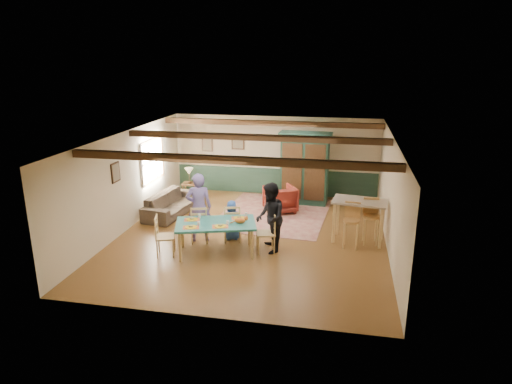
% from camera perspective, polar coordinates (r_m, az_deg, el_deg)
% --- Properties ---
extents(floor, '(8.00, 8.00, 0.00)m').
position_cam_1_polar(floor, '(12.28, -0.54, -5.56)').
color(floor, brown).
rests_on(floor, ground).
extents(wall_back, '(7.00, 0.02, 2.70)m').
position_cam_1_polar(wall_back, '(15.65, 2.42, 4.54)').
color(wall_back, beige).
rests_on(wall_back, floor).
extents(wall_left, '(0.02, 8.00, 2.70)m').
position_cam_1_polar(wall_left, '(12.98, -15.88, 1.32)').
color(wall_left, beige).
rests_on(wall_left, floor).
extents(wall_right, '(0.02, 8.00, 2.70)m').
position_cam_1_polar(wall_right, '(11.66, 16.53, -0.46)').
color(wall_right, beige).
rests_on(wall_right, floor).
extents(ceiling, '(7.00, 8.00, 0.02)m').
position_cam_1_polar(ceiling, '(11.52, -0.58, 6.95)').
color(ceiling, silver).
rests_on(ceiling, wall_back).
extents(wainscot_back, '(6.95, 0.03, 0.90)m').
position_cam_1_polar(wainscot_back, '(15.85, 2.37, 1.34)').
color(wainscot_back, '#1D3629').
rests_on(wainscot_back, floor).
extents(ceiling_beam_front, '(6.95, 0.16, 0.16)m').
position_cam_1_polar(ceiling_beam_front, '(9.34, -3.45, 4.02)').
color(ceiling_beam_front, black).
rests_on(ceiling_beam_front, ceiling).
extents(ceiling_beam_mid, '(6.95, 0.16, 0.16)m').
position_cam_1_polar(ceiling_beam_mid, '(11.93, -0.19, 6.85)').
color(ceiling_beam_mid, black).
rests_on(ceiling_beam_mid, ceiling).
extents(ceiling_beam_back, '(6.95, 0.16, 0.16)m').
position_cam_1_polar(ceiling_beam_back, '(14.45, 1.86, 8.60)').
color(ceiling_beam_back, black).
rests_on(ceiling_beam_back, ceiling).
extents(window_left, '(0.06, 1.60, 1.30)m').
position_cam_1_polar(window_left, '(14.40, -12.83, 3.87)').
color(window_left, white).
rests_on(window_left, wall_left).
extents(picture_left_wall, '(0.04, 0.42, 0.52)m').
position_cam_1_polar(picture_left_wall, '(12.35, -17.14, 2.36)').
color(picture_left_wall, gray).
rests_on(picture_left_wall, wall_left).
extents(picture_back_a, '(0.45, 0.04, 0.55)m').
position_cam_1_polar(picture_back_a, '(15.78, -2.28, 6.31)').
color(picture_back_a, gray).
rests_on(picture_back_a, wall_back).
extents(picture_back_b, '(0.38, 0.04, 0.48)m').
position_cam_1_polar(picture_back_b, '(16.09, -6.10, 5.89)').
color(picture_back_b, gray).
rests_on(picture_back_b, wall_back).
extents(dining_table, '(2.12, 1.55, 0.79)m').
position_cam_1_polar(dining_table, '(11.18, -5.00, -5.76)').
color(dining_table, '#20655F').
rests_on(dining_table, floor).
extents(dining_chair_far_left, '(0.56, 0.57, 1.00)m').
position_cam_1_polar(dining_chair_far_left, '(11.86, -7.09, -3.93)').
color(dining_chair_far_left, tan).
rests_on(dining_chair_far_left, floor).
extents(dining_chair_far_right, '(0.56, 0.57, 1.00)m').
position_cam_1_polar(dining_chair_far_right, '(11.85, -3.01, -3.82)').
color(dining_chair_far_right, tan).
rests_on(dining_chair_far_right, floor).
extents(dining_chair_end_left, '(0.57, 0.56, 1.00)m').
position_cam_1_polar(dining_chair_end_left, '(11.21, -11.25, -5.39)').
color(dining_chair_end_left, tan).
rests_on(dining_chair_end_left, floor).
extents(dining_chair_end_right, '(0.57, 0.56, 1.00)m').
position_cam_1_polar(dining_chair_end_right, '(11.20, 1.22, -5.06)').
color(dining_chair_end_right, tan).
rests_on(dining_chair_end_right, floor).
extents(person_man, '(0.76, 0.61, 1.82)m').
position_cam_1_polar(person_man, '(11.80, -7.15, -1.93)').
color(person_man, '#695A9B').
rests_on(person_man, floor).
extents(person_woman, '(0.87, 1.00, 1.74)m').
position_cam_1_polar(person_woman, '(11.08, 1.77, -3.27)').
color(person_woman, black).
rests_on(person_woman, floor).
extents(person_child, '(0.59, 0.47, 1.06)m').
position_cam_1_polar(person_child, '(11.92, -3.03, -3.55)').
color(person_child, '#2952A6').
rests_on(person_child, floor).
extents(cat, '(0.41, 0.25, 0.19)m').
position_cam_1_polar(cat, '(10.92, -2.02, -3.50)').
color(cat, orange).
rests_on(cat, dining_table).
extents(place_setting_near_left, '(0.49, 0.42, 0.11)m').
position_cam_1_polar(place_setting_near_left, '(10.78, -8.14, -4.16)').
color(place_setting_near_left, yellow).
rests_on(place_setting_near_left, dining_table).
extents(place_setting_near_center, '(0.49, 0.42, 0.11)m').
position_cam_1_polar(place_setting_near_center, '(10.77, -4.49, -4.07)').
color(place_setting_near_center, yellow).
rests_on(place_setting_near_center, dining_table).
extents(place_setting_far_left, '(0.49, 0.42, 0.11)m').
position_cam_1_polar(place_setting_far_left, '(11.28, -8.03, -3.20)').
color(place_setting_far_left, yellow).
rests_on(place_setting_far_left, dining_table).
extents(place_setting_far_right, '(0.49, 0.42, 0.11)m').
position_cam_1_polar(place_setting_far_right, '(11.28, -2.12, -3.05)').
color(place_setting_far_right, yellow).
rests_on(place_setting_far_right, dining_table).
extents(area_rug, '(3.39, 3.92, 0.01)m').
position_cam_1_polar(area_rug, '(13.98, 2.29, -2.70)').
color(area_rug, tan).
rests_on(area_rug, floor).
extents(armoire, '(1.68, 0.75, 2.33)m').
position_cam_1_polar(armoire, '(14.74, 6.11, 2.95)').
color(armoire, '#133125').
rests_on(armoire, floor).
extents(armchair, '(1.20, 1.21, 0.81)m').
position_cam_1_polar(armchair, '(14.04, 3.04, -0.90)').
color(armchair, '#531310').
rests_on(armchair, floor).
extents(sofa, '(1.17, 2.34, 0.66)m').
position_cam_1_polar(sofa, '(14.11, -10.49, -1.42)').
color(sofa, '#372D22').
rests_on(sofa, floor).
extents(end_table, '(0.50, 0.50, 0.56)m').
position_cam_1_polar(end_table, '(15.44, -8.27, 0.11)').
color(end_table, black).
rests_on(end_table, floor).
extents(table_lamp, '(0.29, 0.29, 0.52)m').
position_cam_1_polar(table_lamp, '(15.30, -8.36, 2.05)').
color(table_lamp, beige).
rests_on(table_lamp, end_table).
extents(counter_table, '(1.44, 0.96, 1.12)m').
position_cam_1_polar(counter_table, '(12.06, 12.69, -3.55)').
color(counter_table, tan).
rests_on(counter_table, floor).
extents(bar_stool_left, '(0.44, 0.48, 1.15)m').
position_cam_1_polar(bar_stool_left, '(11.63, 11.81, -4.18)').
color(bar_stool_left, '#B48146').
rests_on(bar_stool_left, floor).
extents(bar_stool_right, '(0.45, 0.49, 1.18)m').
position_cam_1_polar(bar_stool_right, '(12.01, 14.15, -3.62)').
color(bar_stool_right, '#B48146').
rests_on(bar_stool_right, floor).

